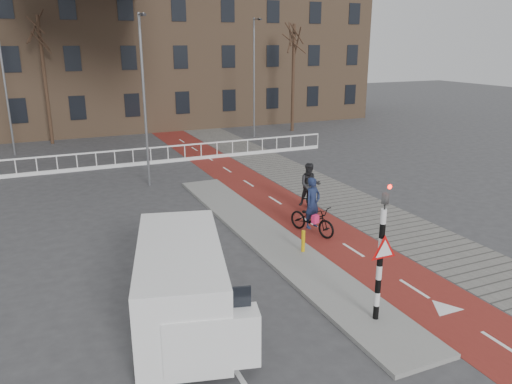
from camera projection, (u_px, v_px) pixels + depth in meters
name	position (u px, v px, depth m)	size (l,w,h in m)	color
ground	(350.00, 284.00, 14.46)	(120.00, 120.00, 0.00)	#38383A
bike_lane	(257.00, 189.00, 23.79)	(2.50, 60.00, 0.01)	maroon
sidewalk	(308.00, 182.00, 24.88)	(3.00, 60.00, 0.01)	slate
curb_island	(269.00, 238.00, 17.67)	(1.80, 16.00, 0.12)	gray
traffic_signal	(381.00, 249.00, 11.88)	(0.80, 0.80, 3.68)	black
bollard	(303.00, 241.00, 16.31)	(0.12, 0.12, 0.73)	gold
cyclist_near	(312.00, 215.00, 18.06)	(1.34, 2.16, 2.10)	black
cyclist_far	(310.00, 192.00, 20.36)	(1.27, 1.96, 2.04)	black
van	(181.00, 284.00, 12.08)	(3.12, 5.25, 2.12)	white
railing	(97.00, 164.00, 27.30)	(28.00, 0.10, 0.99)	silver
townhouse_row	(90.00, 27.00, 39.03)	(46.00, 10.00, 15.90)	#7F6047
tree_mid	(45.00, 82.00, 33.08)	(0.23, 0.23, 8.37)	#322016
tree_right	(293.00, 79.00, 38.06)	(0.25, 0.25, 7.99)	#322016
streetlight_near	(144.00, 103.00, 23.24)	(0.12, 0.12, 7.98)	slate
streetlight_left	(5.00, 84.00, 29.64)	(0.12, 0.12, 8.58)	slate
streetlight_right	(254.00, 79.00, 35.59)	(0.12, 0.12, 8.31)	slate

